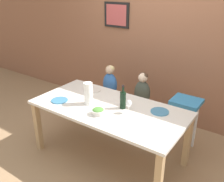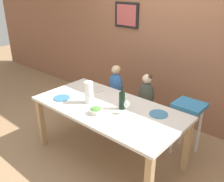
# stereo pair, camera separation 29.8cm
# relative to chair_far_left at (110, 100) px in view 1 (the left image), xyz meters

# --- Properties ---
(ground_plane) EXTENTS (14.00, 14.00, 0.00)m
(ground_plane) POSITION_rel_chair_far_left_xyz_m (0.49, -0.72, -0.40)
(ground_plane) COLOR #9E7A56
(wall_back) EXTENTS (10.00, 0.09, 2.70)m
(wall_back) POSITION_rel_chair_far_left_xyz_m (0.49, 0.68, 0.95)
(wall_back) COLOR #8E5B42
(wall_back) RESTS_ON ground_plane
(dining_table) EXTENTS (1.87, 0.93, 0.73)m
(dining_table) POSITION_rel_chair_far_left_xyz_m (0.49, -0.72, 0.25)
(dining_table) COLOR silver
(dining_table) RESTS_ON ground_plane
(chair_far_left) EXTENTS (0.43, 0.39, 0.48)m
(chair_far_left) POSITION_rel_chair_far_left_xyz_m (0.00, 0.00, 0.00)
(chair_far_left) COLOR silver
(chair_far_left) RESTS_ON ground_plane
(chair_far_center) EXTENTS (0.43, 0.39, 0.48)m
(chair_far_center) POSITION_rel_chair_far_left_xyz_m (0.56, 0.00, 0.00)
(chair_far_center) COLOR silver
(chair_far_center) RESTS_ON ground_plane
(chair_right_highchair) EXTENTS (0.36, 0.33, 0.74)m
(chair_right_highchair) POSITION_rel_chair_far_left_xyz_m (1.20, 0.00, 0.17)
(chair_right_highchair) COLOR silver
(chair_right_highchair) RESTS_ON ground_plane
(person_child_left) EXTENTS (0.24, 0.16, 0.49)m
(person_child_left) POSITION_rel_chair_far_left_xyz_m (0.00, 0.00, 0.31)
(person_child_left) COLOR #3366B2
(person_child_left) RESTS_ON chair_far_left
(person_child_center) EXTENTS (0.24, 0.16, 0.49)m
(person_child_center) POSITION_rel_chair_far_left_xyz_m (0.56, 0.00, 0.31)
(person_child_center) COLOR #3D4238
(person_child_center) RESTS_ON chair_far_center
(wine_bottle) EXTENTS (0.07, 0.07, 0.29)m
(wine_bottle) POSITION_rel_chair_far_left_xyz_m (0.65, -0.66, 0.44)
(wine_bottle) COLOR black
(wine_bottle) RESTS_ON dining_table
(paper_towel_roll) EXTENTS (0.11, 0.11, 0.28)m
(paper_towel_roll) POSITION_rel_chair_far_left_xyz_m (0.25, -0.80, 0.47)
(paper_towel_roll) COLOR white
(paper_towel_roll) RESTS_ON dining_table
(wine_glass_near) EXTENTS (0.06, 0.06, 0.17)m
(wine_glass_near) POSITION_rel_chair_far_left_xyz_m (0.77, -0.72, 0.45)
(wine_glass_near) COLOR white
(wine_glass_near) RESTS_ON dining_table
(salad_bowl_large) EXTENTS (0.15, 0.15, 0.08)m
(salad_bowl_large) POSITION_rel_chair_far_left_xyz_m (0.51, -0.94, 0.37)
(salad_bowl_large) COLOR silver
(salad_bowl_large) RESTS_ON dining_table
(dinner_plate_front_left) EXTENTS (0.21, 0.21, 0.01)m
(dinner_plate_front_left) POSITION_rel_chair_far_left_xyz_m (-0.11, -0.95, 0.34)
(dinner_plate_front_left) COLOR teal
(dinner_plate_front_left) RESTS_ON dining_table
(dinner_plate_back_left) EXTENTS (0.21, 0.21, 0.01)m
(dinner_plate_back_left) POSITION_rel_chair_far_left_xyz_m (0.03, -0.44, 0.34)
(dinner_plate_back_left) COLOR silver
(dinner_plate_back_left) RESTS_ON dining_table
(dinner_plate_back_right) EXTENTS (0.21, 0.21, 0.01)m
(dinner_plate_back_right) POSITION_rel_chair_far_left_xyz_m (1.06, -0.50, 0.34)
(dinner_plate_back_right) COLOR teal
(dinner_plate_back_right) RESTS_ON dining_table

